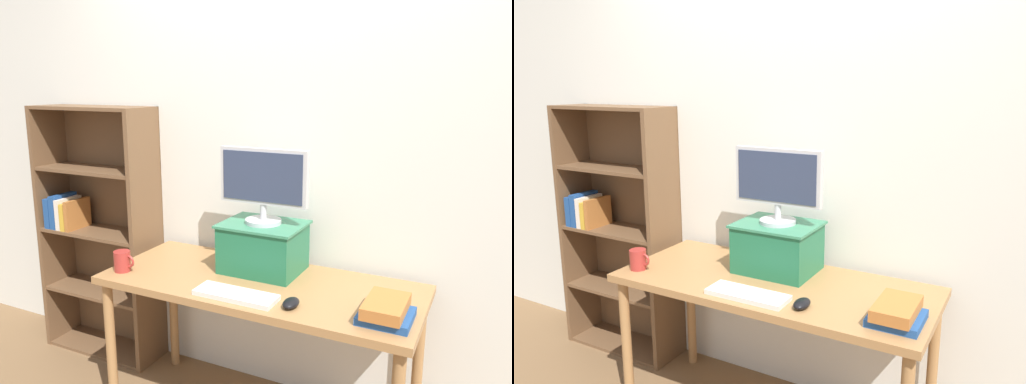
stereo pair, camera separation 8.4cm
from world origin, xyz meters
TOP-DOWN VIEW (x-y plane):
  - back_wall at (0.00, 0.40)m, footprint 7.00×0.08m
  - desk at (0.00, 0.00)m, footprint 1.51×0.63m
  - bookshelf_unit at (-1.23, 0.25)m, footprint 0.77×0.28m
  - riser_box at (-0.05, 0.13)m, footprint 0.40×0.31m
  - computer_monitor at (-0.05, 0.13)m, footprint 0.45×0.18m
  - keyboard at (-0.01, -0.21)m, footprint 0.37×0.13m
  - computer_mouse at (0.24, -0.19)m, footprint 0.06×0.10m
  - book_stack at (0.62, -0.13)m, footprint 0.20×0.24m
  - coffee_mug at (-0.67, -0.19)m, footprint 0.11×0.08m

SIDE VIEW (x-z plane):
  - desk at x=0.00m, z-range 0.30..1.06m
  - keyboard at x=-0.01m, z-range 0.76..0.79m
  - computer_mouse at x=0.24m, z-range 0.76..0.80m
  - bookshelf_unit at x=-1.23m, z-range 0.01..1.56m
  - book_stack at x=0.62m, z-range 0.76..0.84m
  - coffee_mug at x=-0.67m, z-range 0.76..0.86m
  - riser_box at x=-0.05m, z-range 0.77..1.01m
  - computer_monitor at x=-0.05m, z-range 1.03..1.39m
  - back_wall at x=0.00m, z-range 0.00..2.60m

